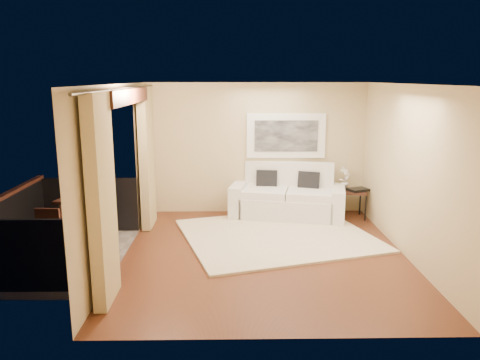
{
  "coord_description": "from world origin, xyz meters",
  "views": [
    {
      "loc": [
        -0.51,
        -7.11,
        2.8
      ],
      "look_at": [
        -0.38,
        0.83,
        1.05
      ],
      "focal_mm": 35.0,
      "sensor_mm": 36.0,
      "label": 1
    }
  ],
  "objects_px": {
    "bistro_table": "(83,202)",
    "balcony_chair_far": "(88,210)",
    "sofa": "(288,198)",
    "orchid": "(345,178)",
    "balcony_chair_near": "(46,234)",
    "side_table": "(353,193)",
    "ice_bucket": "(75,190)"
  },
  "relations": [
    {
      "from": "sofa",
      "to": "balcony_chair_near",
      "type": "xyz_separation_m",
      "value": [
        -3.93,
        -2.48,
        0.12
      ]
    },
    {
      "from": "balcony_chair_near",
      "to": "ice_bucket",
      "type": "xyz_separation_m",
      "value": [
        0.12,
        1.07,
        0.42
      ]
    },
    {
      "from": "sofa",
      "to": "ice_bucket",
      "type": "xyz_separation_m",
      "value": [
        -3.81,
        -1.41,
        0.54
      ]
    },
    {
      "from": "sofa",
      "to": "balcony_chair_far",
      "type": "distance_m",
      "value": 3.89
    },
    {
      "from": "sofa",
      "to": "ice_bucket",
      "type": "relative_size",
      "value": 12.04
    },
    {
      "from": "bistro_table",
      "to": "balcony_chair_far",
      "type": "relative_size",
      "value": 0.89
    },
    {
      "from": "side_table",
      "to": "bistro_table",
      "type": "xyz_separation_m",
      "value": [
        -4.96,
        -1.45,
        0.23
      ]
    },
    {
      "from": "balcony_chair_far",
      "to": "ice_bucket",
      "type": "height_order",
      "value": "ice_bucket"
    },
    {
      "from": "side_table",
      "to": "ice_bucket",
      "type": "relative_size",
      "value": 3.19
    },
    {
      "from": "balcony_chair_near",
      "to": "ice_bucket",
      "type": "distance_m",
      "value": 1.15
    },
    {
      "from": "sofa",
      "to": "balcony_chair_near",
      "type": "height_order",
      "value": "sofa"
    },
    {
      "from": "ice_bucket",
      "to": "side_table",
      "type": "bearing_deg",
      "value": 14.36
    },
    {
      "from": "balcony_chair_far",
      "to": "ice_bucket",
      "type": "relative_size",
      "value": 4.8
    },
    {
      "from": "side_table",
      "to": "balcony_chair_far",
      "type": "xyz_separation_m",
      "value": [
        -4.95,
        -1.26,
        0.04
      ]
    },
    {
      "from": "sofa",
      "to": "ice_bucket",
      "type": "height_order",
      "value": "sofa"
    },
    {
      "from": "sofa",
      "to": "balcony_chair_near",
      "type": "relative_size",
      "value": 2.76
    },
    {
      "from": "sofa",
      "to": "balcony_chair_far",
      "type": "height_order",
      "value": "sofa"
    },
    {
      "from": "orchid",
      "to": "bistro_table",
      "type": "relative_size",
      "value": 0.54
    },
    {
      "from": "orchid",
      "to": "sofa",
      "type": "bearing_deg",
      "value": -178.38
    },
    {
      "from": "orchid",
      "to": "bistro_table",
      "type": "distance_m",
      "value": 5.06
    },
    {
      "from": "side_table",
      "to": "orchid",
      "type": "height_order",
      "value": "orchid"
    },
    {
      "from": "side_table",
      "to": "ice_bucket",
      "type": "xyz_separation_m",
      "value": [
        -5.12,
        -1.31,
        0.41
      ]
    },
    {
      "from": "orchid",
      "to": "balcony_chair_far",
      "type": "xyz_separation_m",
      "value": [
        -4.8,
        -1.4,
        -0.24
      ]
    },
    {
      "from": "sofa",
      "to": "orchid",
      "type": "xyz_separation_m",
      "value": [
        1.16,
        0.03,
        0.42
      ]
    },
    {
      "from": "bistro_table",
      "to": "balcony_chair_near",
      "type": "height_order",
      "value": "balcony_chair_near"
    },
    {
      "from": "sofa",
      "to": "bistro_table",
      "type": "relative_size",
      "value": 2.81
    },
    {
      "from": "sofa",
      "to": "balcony_chair_far",
      "type": "bearing_deg",
      "value": -147.73
    },
    {
      "from": "sofa",
      "to": "orchid",
      "type": "distance_m",
      "value": 1.23
    },
    {
      "from": "side_table",
      "to": "balcony_chair_near",
      "type": "height_order",
      "value": "balcony_chair_near"
    },
    {
      "from": "sofa",
      "to": "ice_bucket",
      "type": "bearing_deg",
      "value": -147.95
    },
    {
      "from": "side_table",
      "to": "ice_bucket",
      "type": "bearing_deg",
      "value": -165.64
    },
    {
      "from": "side_table",
      "to": "balcony_chair_far",
      "type": "distance_m",
      "value": 5.11
    }
  ]
}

